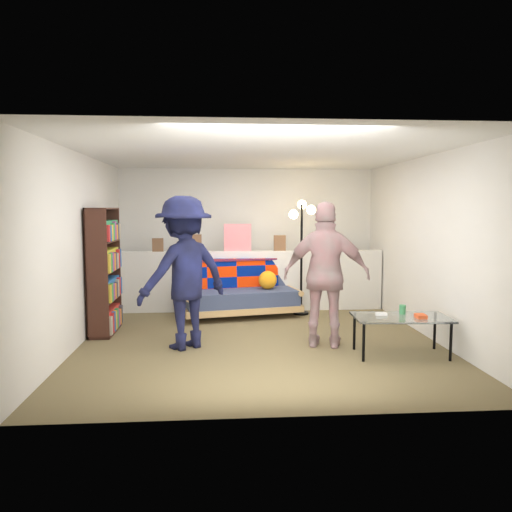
{
  "coord_description": "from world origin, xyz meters",
  "views": [
    {
      "loc": [
        -0.52,
        -6.41,
        1.71
      ],
      "look_at": [
        0.0,
        0.4,
        1.05
      ],
      "focal_mm": 35.0,
      "sensor_mm": 36.0,
      "label": 1
    }
  ],
  "objects_px": {
    "futon_sofa": "(240,293)",
    "floor_lamp": "(302,234)",
    "person_right": "(326,275)",
    "bookshelf": "(104,275)",
    "person_left": "(184,273)",
    "coffee_table": "(402,319)"
  },
  "relations": [
    {
      "from": "bookshelf",
      "to": "person_left",
      "type": "relative_size",
      "value": 0.92
    },
    {
      "from": "person_left",
      "to": "person_right",
      "type": "xyz_separation_m",
      "value": [
        1.74,
        -0.09,
        -0.03
      ]
    },
    {
      "from": "futon_sofa",
      "to": "person_right",
      "type": "bearing_deg",
      "value": -62.55
    },
    {
      "from": "coffee_table",
      "to": "floor_lamp",
      "type": "relative_size",
      "value": 0.61
    },
    {
      "from": "futon_sofa",
      "to": "person_right",
      "type": "height_order",
      "value": "person_right"
    },
    {
      "from": "person_left",
      "to": "floor_lamp",
      "type": "bearing_deg",
      "value": -168.84
    },
    {
      "from": "futon_sofa",
      "to": "coffee_table",
      "type": "relative_size",
      "value": 1.76
    },
    {
      "from": "floor_lamp",
      "to": "person_right",
      "type": "distance_m",
      "value": 1.98
    },
    {
      "from": "floor_lamp",
      "to": "bookshelf",
      "type": "bearing_deg",
      "value": -161.06
    },
    {
      "from": "bookshelf",
      "to": "person_left",
      "type": "xyz_separation_m",
      "value": [
        1.14,
        -0.85,
        0.13
      ]
    },
    {
      "from": "futon_sofa",
      "to": "floor_lamp",
      "type": "bearing_deg",
      "value": 3.96
    },
    {
      "from": "coffee_table",
      "to": "bookshelf",
      "type": "bearing_deg",
      "value": 159.68
    },
    {
      "from": "person_left",
      "to": "person_right",
      "type": "distance_m",
      "value": 1.74
    },
    {
      "from": "floor_lamp",
      "to": "person_right",
      "type": "xyz_separation_m",
      "value": [
        -0.02,
        -1.93,
        -0.41
      ]
    },
    {
      "from": "bookshelf",
      "to": "coffee_table",
      "type": "bearing_deg",
      "value": -20.32
    },
    {
      "from": "person_right",
      "to": "futon_sofa",
      "type": "bearing_deg",
      "value": -47.45
    },
    {
      "from": "bookshelf",
      "to": "futon_sofa",
      "type": "bearing_deg",
      "value": 25.88
    },
    {
      "from": "bookshelf",
      "to": "coffee_table",
      "type": "distance_m",
      "value": 3.94
    },
    {
      "from": "coffee_table",
      "to": "person_right",
      "type": "relative_size",
      "value": 0.63
    },
    {
      "from": "person_left",
      "to": "bookshelf",
      "type": "bearing_deg",
      "value": -71.71
    },
    {
      "from": "floor_lamp",
      "to": "person_left",
      "type": "bearing_deg",
      "value": -133.64
    },
    {
      "from": "floor_lamp",
      "to": "coffee_table",
      "type": "bearing_deg",
      "value": -71.7
    }
  ]
}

